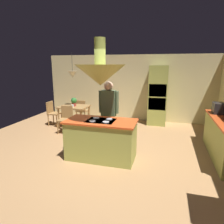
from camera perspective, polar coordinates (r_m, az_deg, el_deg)
ground at (r=5.13m, az=-2.32°, el=-11.88°), size 8.16×8.16×0.00m
wall_back at (r=8.05m, az=5.14°, el=6.79°), size 6.80×0.10×2.55m
kitchen_island at (r=4.77m, az=-3.11°, el=-7.74°), size 1.63×0.81×0.95m
oven_tower at (r=7.55m, az=12.81°, el=4.55°), size 0.66×0.62×2.15m
dining_table at (r=7.21m, az=-10.67°, el=0.79°), size 0.98×0.80×0.76m
person_at_island at (r=5.23m, az=-0.95°, el=0.50°), size 0.53×0.24×1.77m
range_hood at (r=4.46m, az=-3.35°, el=10.75°), size 1.10×1.10×1.00m
pendant_light_over_table at (r=7.06m, az=-11.10°, el=10.47°), size 0.32×0.32×0.82m
chair_facing_island at (r=6.71m, az=-12.93°, el=-1.52°), size 0.40×0.40×0.87m
chair_by_back_wall at (r=7.80m, az=-8.63°, el=0.73°), size 0.40×0.40×0.87m
chair_at_corner at (r=7.66m, az=-16.46°, el=0.11°), size 0.40×0.40×0.87m
potted_plant_on_table at (r=7.14m, az=-10.72°, el=2.96°), size 0.20×0.20×0.30m
cup_on_table at (r=6.99m, az=-11.08°, el=1.69°), size 0.07×0.07×0.09m
microwave_on_counter at (r=5.96m, az=28.82°, el=0.90°), size 0.46×0.36×0.28m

